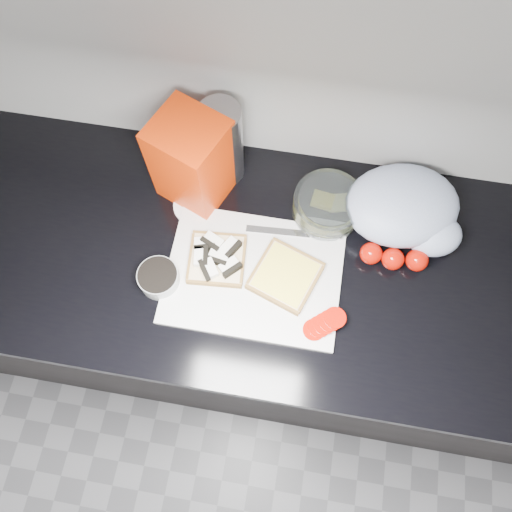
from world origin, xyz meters
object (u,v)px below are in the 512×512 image
(cutting_board, at_px, (254,275))
(glass_bowl, at_px, (327,206))
(bread_bag, at_px, (193,160))
(steel_canister, at_px, (222,144))

(cutting_board, distance_m, glass_bowl, 0.24)
(glass_bowl, distance_m, bread_bag, 0.33)
(steel_canister, bearing_deg, bread_bag, -135.29)
(cutting_board, bearing_deg, glass_bowl, 52.94)
(glass_bowl, distance_m, steel_canister, 0.29)
(glass_bowl, xyz_separation_m, bread_bag, (-0.32, 0.02, 0.09))
(cutting_board, xyz_separation_m, glass_bowl, (0.14, 0.19, 0.03))
(glass_bowl, bearing_deg, bread_bag, 176.72)
(cutting_board, distance_m, bread_bag, 0.30)
(bread_bag, bearing_deg, glass_bowl, 19.35)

